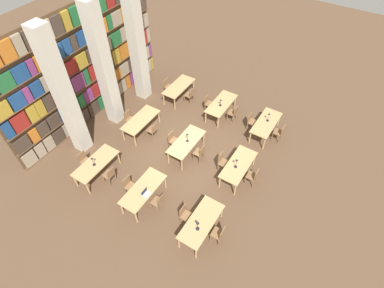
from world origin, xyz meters
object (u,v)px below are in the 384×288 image
(chair_6, at_px, (158,202))
(chair_0, at_px, (219,234))
(chair_12, at_px, (110,175))
(reading_table_6, at_px, (96,164))
(reading_table_7, at_px, (141,121))
(chair_13, at_px, (85,160))
(desk_lamp_5, at_px, (92,160))
(pillar_right, at_px, (137,46))
(desk_lamp_1, at_px, (236,162))
(reading_table_0, at_px, (201,222))
(chair_4, at_px, (280,132))
(reading_table_1, at_px, (238,165))
(chair_14, at_px, (153,130))
(pillar_left, at_px, (64,96))
(reading_table_2, at_px, (266,124))
(desk_lamp_2, at_px, (269,116))
(desk_lamp_4, at_px, (221,101))
(chair_5, at_px, (252,121))
(laptop, at_px, (146,193))
(chair_15, at_px, (129,119))
(chair_2, at_px, (253,176))
(chair_9, at_px, (173,140))
(reading_table_8, at_px, (179,87))
(chair_3, at_px, (223,162))
(reading_table_4, at_px, (186,143))
(chair_16, at_px, (190,95))
(desk_lamp_3, at_px, (187,136))
(chair_8, at_px, (200,152))
(chair_11, at_px, (209,103))
(reading_table_3, at_px, (143,190))
(chair_7, at_px, (130,185))
(reading_table_5, at_px, (221,104))
(pillar_center, at_px, (104,68))
(chair_17, at_px, (168,86))
(chair_10, at_px, (233,113))

(chair_6, bearing_deg, chair_0, -88.05)
(chair_12, bearing_deg, reading_table_6, 88.66)
(reading_table_6, xyz_separation_m, reading_table_7, (3.08, 0.07, 0.00))
(chair_13, xyz_separation_m, desk_lamp_5, (-0.08, -0.74, 0.60))
(pillar_right, bearing_deg, desk_lamp_1, -109.91)
(reading_table_0, xyz_separation_m, chair_4, (6.02, -0.70, -0.20))
(reading_table_1, xyz_separation_m, chair_14, (-0.06, 4.44, -0.20))
(pillar_left, relative_size, chair_6, 6.67)
(reading_table_2, height_order, reading_table_7, same)
(desk_lamp_2, relative_size, desk_lamp_4, 1.23)
(chair_5, height_order, laptop, laptop)
(chair_15, bearing_deg, chair_2, 90.32)
(chair_9, bearing_deg, desk_lamp_4, 164.55)
(chair_5, height_order, reading_table_8, chair_5)
(laptop, bearing_deg, desk_lamp_1, -37.68)
(reading_table_0, distance_m, chair_3, 3.12)
(chair_0, xyz_separation_m, reading_table_4, (2.94, 3.27, 0.20))
(chair_6, height_order, chair_16, same)
(desk_lamp_2, distance_m, chair_16, 4.39)
(laptop, bearing_deg, desk_lamp_3, 2.65)
(chair_8, bearing_deg, chair_12, 139.88)
(pillar_right, xyz_separation_m, chair_11, (0.77, -3.69, -2.51))
(desk_lamp_4, distance_m, chair_15, 4.57)
(reading_table_3, xyz_separation_m, chair_7, (-0.02, 0.72, -0.20))
(pillar_right, bearing_deg, reading_table_2, -84.23)
(reading_table_3, distance_m, reading_table_5, 6.15)
(pillar_center, bearing_deg, pillar_left, 180.00)
(chair_0, height_order, reading_table_7, chair_0)
(chair_14, xyz_separation_m, reading_table_8, (3.17, 0.62, 0.20))
(chair_13, bearing_deg, reading_table_6, 91.34)
(chair_5, distance_m, chair_13, 7.94)
(desk_lamp_2, bearing_deg, reading_table_8, 89.91)
(reading_table_4, bearing_deg, reading_table_7, 89.20)
(pillar_right, height_order, chair_16, pillar_right)
(chair_3, distance_m, reading_table_4, 1.83)
(desk_lamp_2, relative_size, chair_16, 0.53)
(chair_7, distance_m, chair_14, 3.23)
(reading_table_6, bearing_deg, reading_table_0, -89.34)
(reading_table_2, xyz_separation_m, desk_lamp_2, (0.13, 0.00, 0.41))
(desk_lamp_2, height_order, laptop, desk_lamp_2)
(pillar_right, bearing_deg, chair_5, -83.57)
(reading_table_1, distance_m, chair_3, 0.74)
(desk_lamp_1, height_order, chair_17, desk_lamp_1)
(pillar_center, distance_m, desk_lamp_4, 5.66)
(reading_table_2, bearing_deg, chair_13, 136.38)
(reading_table_4, bearing_deg, reading_table_3, 178.74)
(chair_2, height_order, reading_table_2, chair_2)
(chair_9, xyz_separation_m, chair_10, (3.15, -1.51, 0.00))
(reading_table_1, relative_size, chair_6, 2.26)
(pillar_right, xyz_separation_m, chair_8, (-2.37, -5.05, -2.51))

